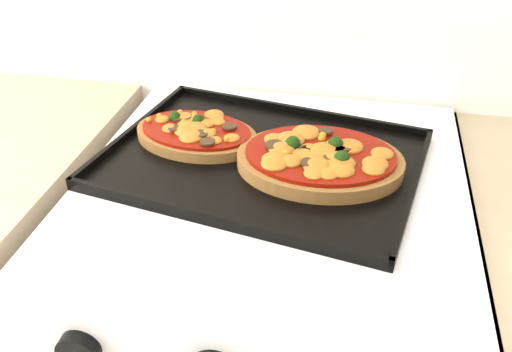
# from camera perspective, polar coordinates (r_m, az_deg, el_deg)

# --- Properties ---
(knob_left) EXTENTS (0.05, 0.02, 0.05)m
(knob_left) POSITION_cam_1_polar(r_m,az_deg,el_deg) (0.73, -17.31, -16.32)
(knob_left) COLOR black
(knob_left) RESTS_ON control_panel
(baking_tray) EXTENTS (0.54, 0.44, 0.02)m
(baking_tray) POSITION_cam_1_polar(r_m,az_deg,el_deg) (0.90, 0.63, 1.82)
(baking_tray) COLOR black
(baking_tray) RESTS_ON stove
(pizza_left) EXTENTS (0.23, 0.17, 0.03)m
(pizza_left) POSITION_cam_1_polar(r_m,az_deg,el_deg) (0.95, -6.00, 4.33)
(pizza_left) COLOR brown
(pizza_left) RESTS_ON baking_tray
(pizza_right) EXTENTS (0.26, 0.20, 0.04)m
(pizza_right) POSITION_cam_1_polar(r_m,az_deg,el_deg) (0.88, 6.42, 1.81)
(pizza_right) COLOR brown
(pizza_right) RESTS_ON baking_tray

